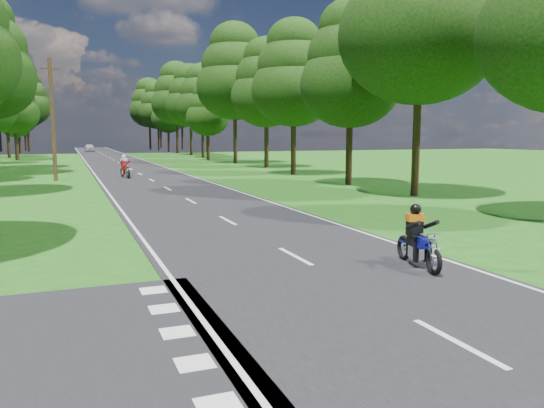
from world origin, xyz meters
name	(u,v)px	position (x,y,z in m)	size (l,w,h in m)	color
ground	(332,277)	(0.00, 0.00, 0.00)	(160.00, 160.00, 0.00)	#165313
main_road	(118,163)	(0.00, 50.00, 0.01)	(7.00, 140.00, 0.02)	black
road_markings	(119,163)	(-0.14, 48.13, 0.02)	(7.40, 140.00, 0.01)	silver
treeline	(120,93)	(1.43, 60.06, 8.25)	(40.00, 115.35, 14.78)	black
telegraph_pole	(53,119)	(-6.00, 28.00, 4.07)	(1.20, 0.26, 8.00)	#382616
rider_near_blue	(419,236)	(2.24, -0.01, 0.75)	(0.58, 1.75, 1.46)	#0E109A
rider_far_red	(125,166)	(-1.43, 28.73, 0.84)	(0.66, 1.97, 1.64)	#991C0B
distant_car	(89,148)	(-1.37, 89.44, 0.71)	(1.62, 4.03, 1.37)	silver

